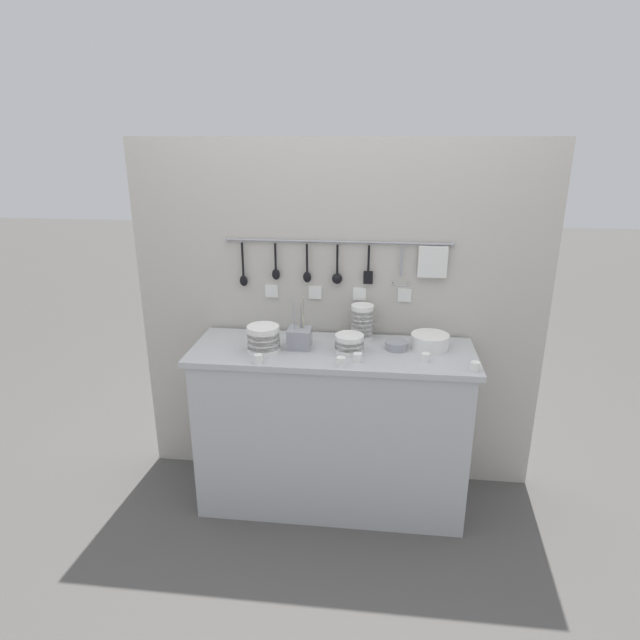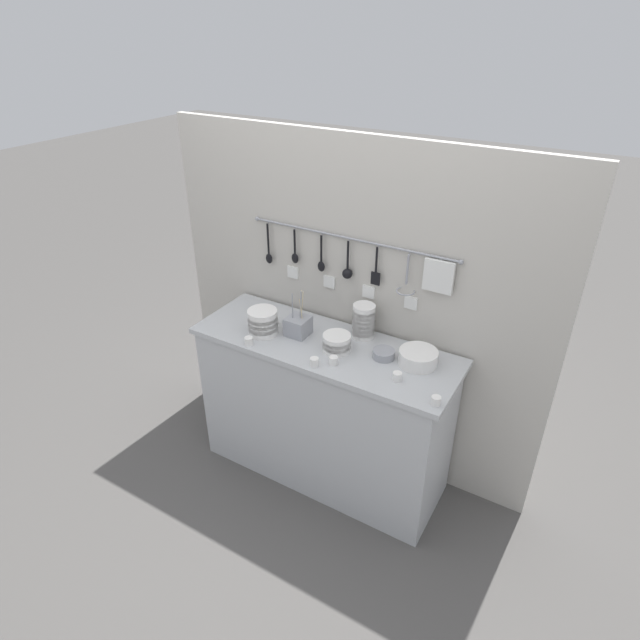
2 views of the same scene
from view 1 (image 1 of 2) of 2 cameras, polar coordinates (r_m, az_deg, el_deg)
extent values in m
plane|color=#514F4C|center=(3.19, 1.21, -18.42)|extent=(20.00, 20.00, 0.00)
cube|color=#B7BABC|center=(2.74, 1.34, -3.46)|extent=(1.45, 0.50, 0.03)
cube|color=#B7BABC|center=(2.95, 1.27, -11.63)|extent=(1.39, 0.48, 0.88)
cube|color=#BCB7AD|center=(2.98, 1.86, 0.02)|extent=(2.25, 0.04, 1.94)
cylinder|color=#93969E|center=(2.84, 1.90, 8.32)|extent=(1.18, 0.01, 0.01)
sphere|color=#93969E|center=(2.95, -9.79, 8.45)|extent=(0.02, 0.02, 0.02)
sphere|color=#93969E|center=(2.85, 13.95, 7.83)|extent=(0.02, 0.02, 0.02)
cylinder|color=black|center=(2.93, -8.25, 6.39)|extent=(0.01, 0.01, 0.19)
ellipsoid|color=black|center=(2.96, -8.14, 4.16)|extent=(0.04, 0.02, 0.06)
cylinder|color=#93969E|center=(2.93, -8.28, 8.34)|extent=(0.00, 0.01, 0.02)
cylinder|color=black|center=(2.89, -4.78, 6.75)|extent=(0.01, 0.01, 0.14)
ellipsoid|color=black|center=(2.91, -4.72, 4.88)|extent=(0.04, 0.02, 0.06)
cylinder|color=#93969E|center=(2.89, -4.77, 8.32)|extent=(0.01, 0.01, 0.02)
cylinder|color=black|center=(2.86, -1.40, 6.59)|extent=(0.01, 0.01, 0.15)
ellipsoid|color=black|center=(2.89, -1.38, 4.60)|extent=(0.04, 0.02, 0.06)
cylinder|color=#93969E|center=(2.86, -1.38, 8.27)|extent=(0.01, 0.01, 0.02)
cylinder|color=black|center=(2.85, 1.84, 6.41)|extent=(0.01, 0.01, 0.16)
sphere|color=black|center=(2.87, 1.82, 4.42)|extent=(0.06, 0.06, 0.06)
cylinder|color=#93969E|center=(2.84, 1.88, 8.20)|extent=(0.01, 0.01, 0.02)
cylinder|color=black|center=(2.83, 5.21, 6.52)|extent=(0.01, 0.01, 0.14)
cube|color=black|center=(2.86, 5.15, 4.53)|extent=(0.05, 0.01, 0.07)
cylinder|color=#93969E|center=(2.83, 5.27, 8.10)|extent=(0.01, 0.01, 0.02)
cylinder|color=#93969E|center=(2.84, 8.68, 6.20)|extent=(0.01, 0.01, 0.16)
torus|color=#93969E|center=(2.87, 8.56, 3.84)|extent=(0.10, 0.10, 0.01)
cylinder|color=#93969E|center=(2.83, 8.76, 7.97)|extent=(0.01, 0.01, 0.02)
cube|color=silver|center=(2.85, 11.93, 6.07)|extent=(0.15, 0.02, 0.16)
cylinder|color=#93969E|center=(2.84, 12.03, 7.81)|extent=(0.01, 0.01, 0.02)
cube|color=white|center=(2.96, -5.17, 3.09)|extent=(0.07, 0.01, 0.07)
cube|color=white|center=(2.92, -0.51, 2.95)|extent=(0.07, 0.01, 0.07)
cube|color=white|center=(2.91, 4.24, 2.79)|extent=(0.07, 0.01, 0.07)
cube|color=white|center=(2.91, 9.01, 2.61)|extent=(0.07, 0.01, 0.07)
cylinder|color=white|center=(2.88, 4.48, -1.59)|extent=(0.12, 0.12, 0.04)
cylinder|color=white|center=(2.87, 4.49, -1.14)|extent=(0.12, 0.12, 0.04)
cylinder|color=white|center=(2.87, 4.50, -0.68)|extent=(0.12, 0.12, 0.04)
cylinder|color=white|center=(2.86, 4.52, -0.22)|extent=(0.12, 0.12, 0.04)
cylinder|color=white|center=(2.85, 4.53, 0.24)|extent=(0.12, 0.12, 0.04)
cylinder|color=white|center=(2.84, 4.54, 0.70)|extent=(0.12, 0.12, 0.04)
cylinder|color=white|center=(2.83, 4.55, 1.17)|extent=(0.12, 0.12, 0.04)
cylinder|color=white|center=(2.71, -6.02, -2.93)|extent=(0.16, 0.16, 0.05)
cylinder|color=white|center=(2.70, -6.04, -2.35)|extent=(0.16, 0.16, 0.05)
cylinder|color=white|center=(2.69, -6.06, -1.77)|extent=(0.16, 0.16, 0.05)
cylinder|color=white|center=(2.68, -6.08, -1.18)|extent=(0.16, 0.16, 0.05)
cylinder|color=white|center=(2.70, 3.13, -2.99)|extent=(0.15, 0.15, 0.04)
cylinder|color=white|center=(2.69, 3.14, -2.51)|extent=(0.15, 0.15, 0.04)
cylinder|color=white|center=(2.69, 3.15, -2.03)|extent=(0.15, 0.15, 0.04)
cylinder|color=white|center=(2.81, 11.60, -2.87)|extent=(0.19, 0.19, 0.01)
cylinder|color=white|center=(2.81, 11.61, -2.71)|extent=(0.19, 0.19, 0.01)
cylinder|color=white|center=(2.81, 11.62, -2.55)|extent=(0.19, 0.19, 0.01)
cylinder|color=white|center=(2.80, 11.63, -2.40)|extent=(0.19, 0.19, 0.01)
cylinder|color=white|center=(2.80, 11.64, -2.24)|extent=(0.19, 0.19, 0.01)
cylinder|color=white|center=(2.80, 11.65, -2.08)|extent=(0.19, 0.19, 0.01)
cylinder|color=white|center=(2.79, 11.66, -1.92)|extent=(0.19, 0.19, 0.01)
cylinder|color=white|center=(2.79, 11.68, -1.76)|extent=(0.19, 0.19, 0.01)
cylinder|color=white|center=(2.79, 11.69, -1.59)|extent=(0.19, 0.19, 0.01)
cylinder|color=#93969E|center=(2.76, 8.14, -2.69)|extent=(0.11, 0.11, 0.04)
cube|color=#93969E|center=(2.75, -2.19, -1.94)|extent=(0.12, 0.12, 0.10)
cylinder|color=#93969E|center=(2.71, -2.77, -0.08)|extent=(0.01, 0.01, 0.19)
cylinder|color=#93969E|center=(2.72, -1.85, 0.24)|extent=(0.02, 0.02, 0.22)
cylinder|color=#C6B793|center=(2.73, -2.04, 0.36)|extent=(0.03, 0.03, 0.22)
cylinder|color=#93969E|center=(2.73, -2.04, -0.19)|extent=(0.01, 0.01, 0.17)
cylinder|color=#C6B793|center=(2.72, -1.79, -0.25)|extent=(0.02, 0.02, 0.17)
cylinder|color=#C6B793|center=(2.75, -2.06, 0.22)|extent=(0.02, 0.01, 0.19)
cylinder|color=white|center=(2.59, 4.02, -4.01)|extent=(0.04, 0.04, 0.04)
cylinder|color=white|center=(2.59, -6.59, -4.12)|extent=(0.04, 0.04, 0.04)
cylinder|color=white|center=(2.82, -5.68, -2.12)|extent=(0.04, 0.04, 0.04)
cylinder|color=white|center=(2.64, 11.19, -3.94)|extent=(0.04, 0.04, 0.04)
cylinder|color=white|center=(2.54, 2.25, -4.45)|extent=(0.04, 0.04, 0.04)
cylinder|color=white|center=(2.59, 16.22, -4.77)|extent=(0.04, 0.04, 0.04)
camera|label=2|loc=(1.18, 80.58, 29.43)|focal=30.00mm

